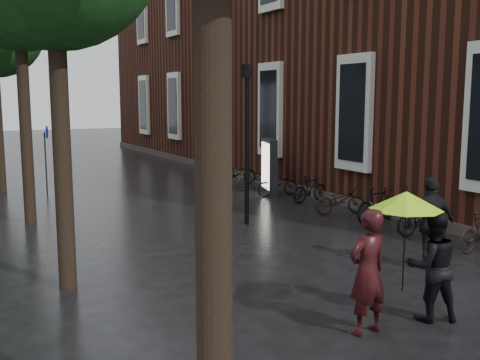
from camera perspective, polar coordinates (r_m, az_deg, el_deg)
brick_building at (r=28.17m, az=7.83°, el=13.46°), size 10.20×33.20×12.00m
street_trees at (r=19.47m, az=-23.01°, el=16.21°), size 4.33×34.03×8.91m
person_burgundy at (r=8.54m, az=12.83°, el=-9.08°), size 0.71×0.49×1.89m
person_black at (r=9.35m, az=18.92°, el=-8.26°), size 1.04×0.94×1.75m
lime_umbrella at (r=8.74m, az=16.53°, el=-2.02°), size 1.10×1.10×1.62m
pedestrian_walking at (r=12.10m, az=18.84°, el=-4.14°), size 1.14×0.56×1.89m
parked_bicycles at (r=18.31m, az=7.51°, el=-1.18°), size 2.02×11.99×0.98m
ad_lightbox at (r=20.20m, az=2.95°, el=1.37°), size 0.30×1.33×2.00m
lamp_post at (r=15.21m, az=0.71°, el=5.23°), size 0.22×0.22×4.34m
cycle_sign at (r=21.15m, az=-19.08°, el=2.94°), size 0.13×0.45×2.47m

